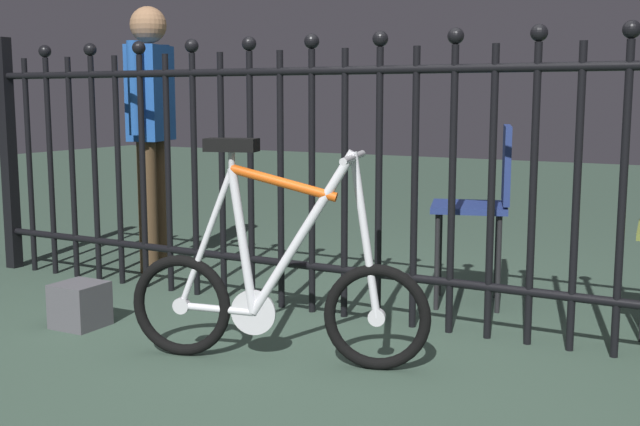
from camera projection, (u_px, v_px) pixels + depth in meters
ground_plane at (304, 354)px, 3.23m from camera, size 20.00×20.00×0.00m
iron_fence at (354, 170)px, 3.65m from camera, size 4.79×0.07×1.36m
bicycle at (276, 288)px, 3.08m from camera, size 1.15×0.47×0.87m
chair_navy at (485, 195)px, 3.91m from camera, size 0.46×0.46×0.89m
person_visitor at (151, 117)px, 4.65m from camera, size 0.26×0.46×1.53m
display_crate at (80, 305)px, 3.59m from camera, size 0.21×0.21×0.20m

